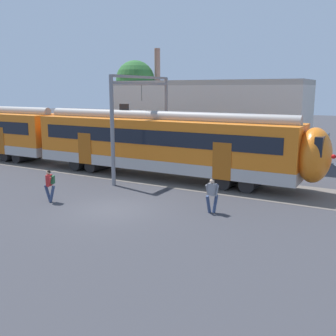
{
  "coord_description": "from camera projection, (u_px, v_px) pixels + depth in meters",
  "views": [
    {
      "loc": [
        11.2,
        -14.46,
        5.66
      ],
      "look_at": [
        1.25,
        3.25,
        1.6
      ],
      "focal_mm": 42.0,
      "sensor_mm": 36.0,
      "label": 1
    }
  ],
  "objects": [
    {
      "name": "street_tree_left",
      "position": [
        135.0,
        81.0,
        35.04
      ],
      "size": [
        3.45,
        3.45,
        8.23
      ],
      "color": "brown",
      "rests_on": "ground"
    },
    {
      "name": "commuter_train",
      "position": [
        61.0,
        136.0,
        29.46
      ],
      "size": [
        38.05,
        3.07,
        4.73
      ],
      "color": "#B2ADA8",
      "rests_on": "ground"
    },
    {
      "name": "ground_plane",
      "position": [
        112.0,
        210.0,
        18.85
      ],
      "size": [
        160.0,
        160.0,
        0.0
      ],
      "primitive_type": "plane",
      "color": "#38383D"
    },
    {
      "name": "pedestrian_red",
      "position": [
        50.0,
        183.0,
        20.01
      ],
      "size": [
        0.71,
        0.51,
        1.67
      ],
      "color": "navy",
      "rests_on": "ground"
    },
    {
      "name": "catenary_gantry",
      "position": [
        142.0,
        111.0,
        25.59
      ],
      "size": [
        0.24,
        6.64,
        6.53
      ],
      "color": "gray",
      "rests_on": "ground"
    },
    {
      "name": "background_building",
      "position": [
        207.0,
        119.0,
        32.99
      ],
      "size": [
        16.17,
        5.0,
        9.2
      ],
      "color": "beige",
      "rests_on": "ground"
    },
    {
      "name": "pedestrian_grey",
      "position": [
        212.0,
        192.0,
        18.19
      ],
      "size": [
        0.61,
        0.61,
        1.67
      ],
      "color": "navy",
      "rests_on": "ground"
    },
    {
      "name": "track_bed",
      "position": [
        40.0,
        162.0,
        31.1
      ],
      "size": [
        80.0,
        4.4,
        0.01
      ],
      "primitive_type": "cube",
      "color": "#605951",
      "rests_on": "ground"
    }
  ]
}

